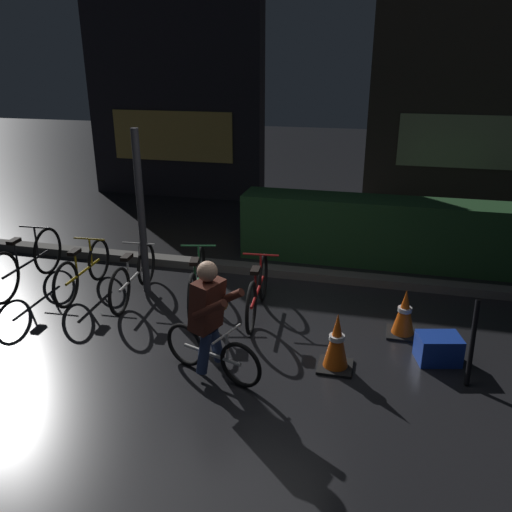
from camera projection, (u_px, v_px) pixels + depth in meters
ground_plane at (226, 348)px, 5.84m from camera, size 40.00×40.00×0.00m
sidewalk_curb at (269, 270)px, 7.81m from camera, size 12.00×0.24×0.12m
hedge_row at (396, 233)px, 8.05m from camera, size 4.80×0.70×1.03m
storefront_left at (175, 100)px, 11.68m from camera, size 4.04×0.54×4.34m
storefront_right at (481, 94)px, 10.76m from camera, size 4.52×0.54×4.74m
street_post at (141, 214)px, 6.88m from camera, size 0.10×0.10×2.23m
parked_bike_leftmost at (26, 263)px, 7.27m from camera, size 0.46×1.76×0.81m
parked_bike_left_mid at (83, 270)px, 7.12m from camera, size 0.46×1.53×0.71m
parked_bike_center_left at (134, 276)px, 6.93m from camera, size 0.46×1.54×0.71m
parked_bike_center_right at (197, 283)px, 6.68m from camera, size 0.51×1.62×0.76m
parked_bike_right_mid at (258, 290)px, 6.49m from camera, size 0.46×1.56×0.72m
traffic_cone_near at (337, 342)px, 5.36m from camera, size 0.36×0.36×0.63m
traffic_cone_far at (404, 314)px, 6.02m from camera, size 0.36×0.36×0.57m
blue_crate at (438, 349)px, 5.54m from camera, size 0.50×0.42×0.30m
cyclist at (210, 319)px, 5.15m from camera, size 1.14×0.63×1.25m
closed_umbrella at (472, 342)px, 5.16m from camera, size 0.09×0.36×0.81m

